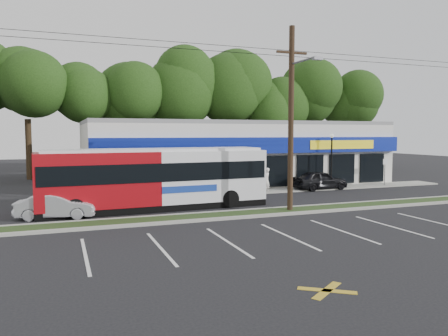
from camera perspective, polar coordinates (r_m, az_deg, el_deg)
name	(u,v)px	position (r m, az deg, el deg)	size (l,w,h in m)	color
ground	(247,219)	(22.15, 3.04, -6.65)	(120.00, 120.00, 0.00)	black
grass_strip	(239,214)	(23.04, 2.03, -6.05)	(40.00, 1.60, 0.12)	#213716
curb_south	(246,217)	(22.27, 2.88, -6.40)	(40.00, 0.25, 0.14)	#9E9E93
curb_north	(233,211)	(23.81, 1.24, -5.68)	(40.00, 0.25, 0.14)	#9E9E93
sidewalk	(260,191)	(32.27, 4.75, -3.03)	(32.00, 2.20, 0.10)	#9E9E93
strip_mall	(232,152)	(38.57, 1.04, 2.10)	(25.00, 12.55, 5.30)	silver
utility_pole	(289,113)	(23.84, 8.48, 7.18)	(50.00, 2.77, 10.00)	black
lamp_post	(332,154)	(34.86, 13.87, 1.74)	(0.30, 0.30, 4.25)	black
sign_post	(385,167)	(37.81, 20.29, 0.11)	(0.45, 0.10, 2.23)	#59595E
tree_line	(184,95)	(47.80, -5.18, 9.48)	(46.76, 6.76, 11.83)	black
metrobus	(156,177)	(25.03, -8.89, -1.17)	(12.93, 3.26, 3.45)	maroon
car_dark	(320,180)	(34.09, 12.42, -1.56)	(1.73, 4.31, 1.47)	black
car_silver	(56,206)	(23.68, -21.09, -4.66)	(1.35, 3.86, 1.27)	#A9AAB1
pedestrian_a	(266,180)	(31.83, 5.56, -1.59)	(0.66, 0.43, 1.81)	white
pedestrian_b	(260,181)	(31.62, 4.74, -1.68)	(0.85, 0.66, 1.76)	beige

